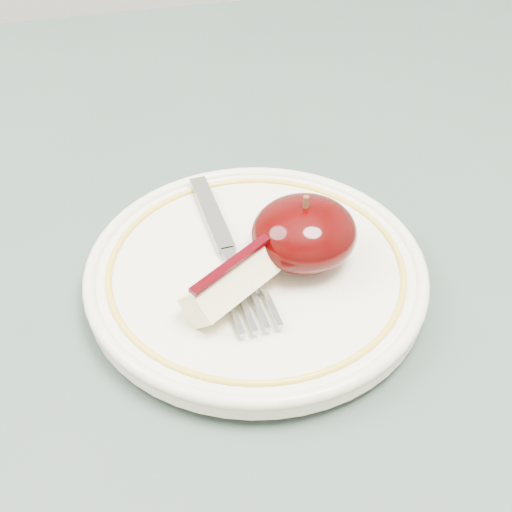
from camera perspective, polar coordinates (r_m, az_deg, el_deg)
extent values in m
cylinder|color=brown|center=(1.14, 12.53, 0.87)|extent=(0.05, 0.05, 0.71)
cube|color=#3E4C45|center=(0.51, -5.28, -2.87)|extent=(0.90, 0.90, 0.04)
cylinder|color=white|center=(0.48, 0.00, -2.23)|extent=(0.12, 0.12, 0.01)
cylinder|color=white|center=(0.47, 0.00, -1.44)|extent=(0.22, 0.22, 0.01)
torus|color=white|center=(0.47, 0.00, -1.00)|extent=(0.23, 0.23, 0.01)
torus|color=gold|center=(0.47, 0.00, -0.87)|extent=(0.20, 0.20, 0.00)
ellipsoid|color=black|center=(0.46, 3.87, 1.85)|extent=(0.07, 0.07, 0.04)
cylinder|color=#472D19|center=(0.45, 4.01, 4.20)|extent=(0.00, 0.00, 0.01)
cube|color=#FCF0B9|center=(0.44, -1.83, -2.13)|extent=(0.07, 0.06, 0.03)
cube|color=#320105|center=(0.43, -1.87, -0.55)|extent=(0.06, 0.04, 0.00)
cube|color=#96989E|center=(0.51, -3.58, 3.47)|extent=(0.02, 0.08, 0.00)
cube|color=#96989E|center=(0.47, -1.93, -0.40)|extent=(0.01, 0.03, 0.00)
cube|color=#96989E|center=(0.45, -1.16, -2.21)|extent=(0.03, 0.02, 0.00)
cube|color=#96989E|center=(0.44, 1.28, -4.14)|extent=(0.01, 0.03, 0.00)
cube|color=#96989E|center=(0.43, 0.29, -4.36)|extent=(0.01, 0.03, 0.00)
cube|color=#96989E|center=(0.43, -0.69, -4.58)|extent=(0.01, 0.03, 0.00)
cube|color=#96989E|center=(0.43, -1.69, -4.80)|extent=(0.01, 0.03, 0.00)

